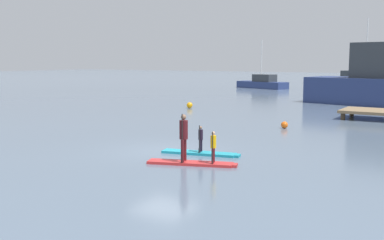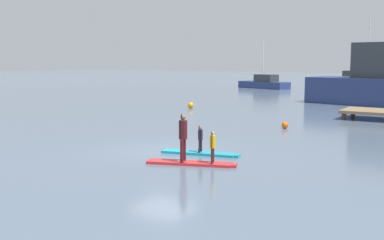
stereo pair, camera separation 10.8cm
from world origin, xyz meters
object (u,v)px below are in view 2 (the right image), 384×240
paddler_child_solo (200,138)px  paddleboard_far (191,163)px  trawler_grey_distant (355,82)px  mooring_buoy_mid (285,125)px  fishing_boat_green_midground (264,83)px  paddleboard_near (200,153)px  paddler_child_front (213,145)px  paddler_adult (183,134)px  mooring_buoy_near (191,105)px

paddler_child_solo → paddleboard_far: (0.65, -1.73, -0.63)m
trawler_grey_distant → mooring_buoy_mid: (4.41, -36.68, -0.72)m
fishing_boat_green_midground → paddleboard_near: bearing=-70.5°
paddler_child_front → fishing_boat_green_midground: fishing_boat_green_midground is taller
paddler_child_solo → paddler_adult: paddler_adult is taller
paddler_child_solo → mooring_buoy_near: (-9.76, 15.12, -0.45)m
paddleboard_near → paddler_child_front: (1.39, -1.51, 0.69)m
paddleboard_far → fishing_boat_green_midground: size_ratio=0.44×
trawler_grey_distant → mooring_buoy_near: size_ratio=21.53×
paddleboard_far → mooring_buoy_near: size_ratio=7.01×
fishing_boat_green_midground → trawler_grey_distant: 11.32m
paddler_adult → mooring_buoy_near: paddler_adult is taller
paddler_adult → mooring_buoy_mid: (-0.02, 10.43, -0.90)m
paddler_child_front → trawler_grey_distant: trawler_grey_distant is taller
paddler_child_solo → trawler_grey_distant: trawler_grey_distant is taller
trawler_grey_distant → mooring_buoy_near: trawler_grey_distant is taller
mooring_buoy_mid → mooring_buoy_near: bearing=147.1°
paddleboard_near → paddleboard_far: 1.86m
fishing_boat_green_midground → mooring_buoy_mid: 36.48m
paddler_child_solo → mooring_buoy_near: paddler_child_solo is taller
fishing_boat_green_midground → mooring_buoy_near: fishing_boat_green_midground is taller
paddleboard_far → paddler_child_front: paddler_child_front is taller
mooring_buoy_near → paddler_child_solo: bearing=-57.2°
paddler_child_solo → paddler_child_front: 2.04m
paddleboard_near → paddler_adult: size_ratio=1.82×
paddleboard_far → fishing_boat_green_midground: 46.18m
trawler_grey_distant → mooring_buoy_near: (-5.69, -30.16, -0.68)m
paddler_adult → mooring_buoy_mid: size_ratio=4.62×
paddleboard_near → paddler_child_front: bearing=-47.3°
paddler_child_solo → trawler_grey_distant: 45.46m
paddleboard_far → mooring_buoy_near: bearing=121.7°
paddler_adult → fishing_boat_green_midground: bearing=109.2°
paddleboard_near → paddleboard_far: (0.65, -1.74, -0.00)m
paddleboard_near → paddler_child_front: size_ratio=2.79×
paddleboard_far → paddler_child_solo: bearing=110.6°
paddler_child_front → mooring_buoy_mid: bearing=95.9°
paddler_child_front → mooring_buoy_mid: size_ratio=3.02×
fishing_boat_green_midground → paddleboard_far: bearing=-70.4°
paddleboard_far → paddler_adult: bearing=-160.3°
paddler_child_solo → paddler_adult: bearing=-78.9°
mooring_buoy_near → mooring_buoy_mid: (10.10, -6.53, -0.04)m
paddleboard_near → fishing_boat_green_midground: (-14.83, 41.76, 0.63)m
mooring_buoy_mid → paddleboard_near: bearing=-92.3°
paddler_child_front → fishing_boat_green_midground: size_ratio=0.15×
paddler_child_solo → mooring_buoy_mid: 8.62m
paddler_child_solo → mooring_buoy_near: 18.01m
paddleboard_far → trawler_grey_distant: (-4.72, 47.01, 0.86)m
paddler_child_solo → paddler_adult: (0.36, -1.83, 0.41)m
fishing_boat_green_midground → mooring_buoy_near: size_ratio=16.04×
paddler_child_front → mooring_buoy_near: 20.02m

